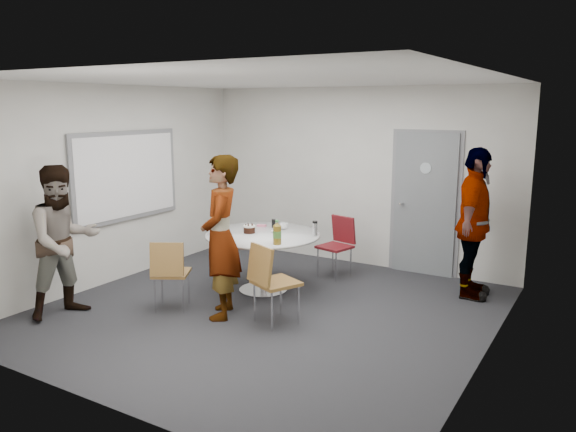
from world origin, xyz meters
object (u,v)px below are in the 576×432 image
Objects in this scene: door at (425,204)px; person_main at (221,237)px; chair_near_right at (269,276)px; chair_far at (339,240)px; person_right at (474,224)px; person_left at (64,241)px; whiteboard at (127,176)px; chair_near_left at (169,268)px; table at (264,242)px.

door is 1.13× the size of person_main.
chair_near_right is (-0.85, -2.83, -0.46)m from door.
person_right is at bearing -164.64° from chair_far.
door is 4.85m from person_left.
door reaches higher than whiteboard.
person_main is (0.63, 0.19, 0.42)m from chair_near_left.
door reaches higher than chair_near_right.
chair_near_left is 1.28m from chair_near_right.
chair_near_left is (1.46, -0.78, -0.92)m from whiteboard.
person_main is 1.81m from person_left.
table is at bearing 77.92° from chair_far.
person_right reaches higher than chair_near_left.
whiteboard is 0.99× the size of person_right.
person_left is (-0.95, -0.71, 0.36)m from chair_near_left.
person_main is (-1.47, -2.87, -0.08)m from door.
chair_near_left is at bearing -115.63° from table.
chair_near_right is at bearing 136.73° from person_right.
door reaches higher than person_left.
chair_near_right is at bearing -53.83° from table.
door is at bearing -129.34° from chair_far.
person_right is (2.39, 1.19, 0.29)m from table.
person_main is at bearing -15.73° from whiteboard.
person_left is at bearing 123.46° from person_right.
person_right is (2.95, 2.37, 0.43)m from chair_near_left.
table is (2.02, 0.40, -0.78)m from whiteboard.
chair_far is 0.49× the size of person_left.
chair_near_left is at bearing -145.19° from chair_near_right.
chair_far is at bearing 34.83° from chair_near_left.
table is 0.79× the size of person_main.
chair_far is (1.10, 2.30, 0.00)m from chair_near_left.
chair_near_left is at bearing 77.86° from chair_far.
person_left is at bearing -90.72° from person_main.
door is 2.45× the size of chair_far.
chair_far is 1.90m from person_right.
person_left is (-3.05, -3.77, -0.14)m from door.
whiteboard reaches higher than person_right.
table is 1.73× the size of chair_far.
chair_near_left is at bearing -103.30° from person_main.
door is at bearing 50.81° from table.
whiteboard is 1.67m from person_left.
door is 1.35m from chair_far.
whiteboard is at bearing -168.87° from table.
door is 3.23m from person_main.
person_left reaches higher than chair_near_right.
person_main is (0.06, -0.99, 0.27)m from table.
chair_far is 3.66m from person_left.
person_left is 0.92× the size of person_right.
whiteboard is at bearing -136.12° from person_main.
chair_far is at bearing -20.44° from person_left.
whiteboard is 2.91m from chair_near_right.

